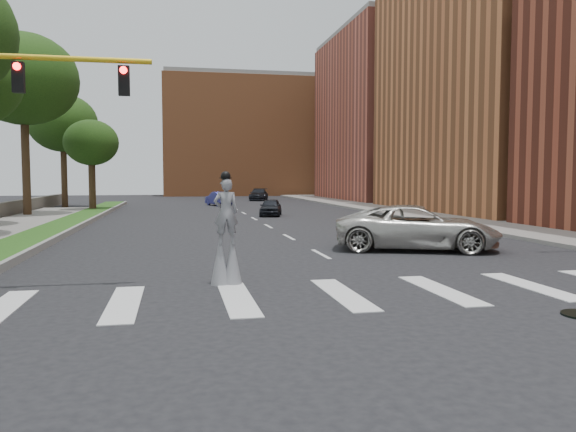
% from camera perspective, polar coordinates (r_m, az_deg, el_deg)
% --- Properties ---
extents(ground_plane, '(160.00, 160.00, 0.00)m').
position_cam_1_polar(ground_plane, '(13.39, 12.16, -8.44)').
color(ground_plane, black).
rests_on(ground_plane, ground).
extents(grass_median, '(2.00, 60.00, 0.25)m').
position_cam_1_polar(grass_median, '(32.71, -22.31, -1.10)').
color(grass_median, '#1F4915').
rests_on(grass_median, ground).
extents(median_curb, '(0.20, 60.00, 0.28)m').
position_cam_1_polar(median_curb, '(32.52, -20.50, -1.06)').
color(median_curb, gray).
rests_on(median_curb, ground).
extents(sidewalk_right, '(5.00, 90.00, 0.18)m').
position_cam_1_polar(sidewalk_right, '(41.12, 14.27, 0.01)').
color(sidewalk_right, slate).
rests_on(sidewalk_right, ground).
extents(building_mid, '(16.00, 22.00, 24.00)m').
position_cam_1_polar(building_mid, '(50.88, 21.97, 14.06)').
color(building_mid, '#B9693A').
rests_on(building_mid, ground).
extents(building_far, '(16.00, 22.00, 20.00)m').
position_cam_1_polar(building_far, '(71.75, 11.21, 9.63)').
color(building_far, '#B75743').
rests_on(building_far, ground).
extents(building_backdrop, '(26.00, 14.00, 18.00)m').
position_cam_1_polar(building_backdrop, '(90.89, -4.24, 7.86)').
color(building_backdrop, '#B9693A').
rests_on(building_backdrop, ground).
extents(stilt_performer, '(0.84, 0.52, 3.01)m').
position_cam_1_polar(stilt_performer, '(14.97, -6.31, -2.41)').
color(stilt_performer, '#342315').
rests_on(stilt_performer, ground).
extents(suv_crossing, '(6.94, 4.90, 1.76)m').
position_cam_1_polar(suv_crossing, '(22.55, 12.97, -1.15)').
color(suv_crossing, beige).
rests_on(suv_crossing, ground).
extents(car_near, '(2.32, 3.98, 1.27)m').
position_cam_1_polar(car_near, '(41.29, -1.77, 0.91)').
color(car_near, black).
rests_on(car_near, ground).
extents(car_mid, '(2.68, 4.48, 1.39)m').
position_cam_1_polar(car_mid, '(56.21, -7.01, 1.76)').
color(car_mid, navy).
rests_on(car_mid, ground).
extents(car_far, '(3.17, 5.37, 1.46)m').
position_cam_1_polar(car_far, '(68.23, -3.00, 2.20)').
color(car_far, black).
rests_on(car_far, ground).
extents(tree_4, '(7.60, 7.60, 12.98)m').
position_cam_1_polar(tree_4, '(44.70, -25.31, 12.43)').
color(tree_4, '#342315').
rests_on(tree_4, ground).
extents(tree_5, '(6.31, 6.31, 10.54)m').
position_cam_1_polar(tree_5, '(56.77, -21.91, 8.72)').
color(tree_5, '#342315').
rests_on(tree_5, ground).
extents(tree_6, '(4.41, 4.41, 7.55)m').
position_cam_1_polar(tree_6, '(49.15, -19.36, 6.97)').
color(tree_6, '#342315').
rests_on(tree_6, ground).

